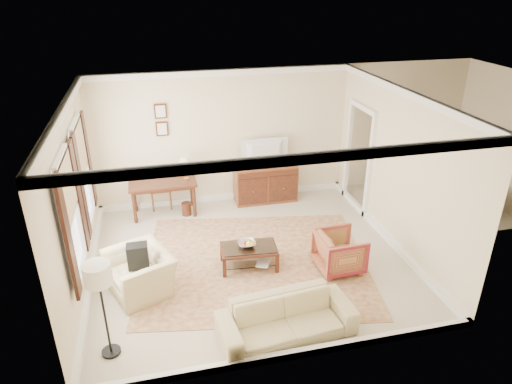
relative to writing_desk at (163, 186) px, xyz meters
name	(u,v)px	position (x,y,z in m)	size (l,w,h in m)	color
room_shell	(248,125)	(1.37, -2.06, 1.83)	(5.51, 5.01, 2.91)	beige
annex_bedroom	(437,190)	(5.86, -0.91, -0.30)	(3.00, 2.70, 2.90)	beige
window_front	(71,216)	(-1.33, -2.76, 0.91)	(0.12, 1.56, 1.80)	#CCB284
window_rear	(83,173)	(-1.33, -1.16, 0.91)	(0.12, 1.56, 1.80)	#CCB284
doorway	(358,160)	(4.08, -0.56, 0.44)	(0.10, 1.12, 2.25)	white
rug	(255,262)	(1.44, -2.24, -0.63)	(3.87, 3.32, 0.01)	maroon
writing_desk	(163,186)	(0.00, 0.00, 0.00)	(1.37, 0.69, 0.75)	#512517
desk_chair	(160,185)	(-0.05, 0.35, -0.11)	(0.45, 0.45, 1.05)	brown
desk_lamp	(186,168)	(0.49, 0.00, 0.36)	(0.32, 0.32, 0.50)	silver
framed_prints	(161,120)	(0.10, 0.41, 1.30)	(0.25, 0.04, 0.68)	#512517
sideboard	(265,183)	(2.24, 0.15, -0.22)	(1.37, 0.53, 0.84)	brown
tv	(266,145)	(2.24, 0.13, 0.69)	(0.98, 0.56, 0.13)	black
coffee_table	(249,252)	(1.31, -2.32, -0.33)	(1.00, 0.63, 0.41)	#512517
fruit_bowl	(247,243)	(1.28, -2.29, -0.18)	(0.42, 0.42, 0.10)	silver
book_a	(235,256)	(1.08, -2.19, -0.48)	(0.28, 0.04, 0.38)	brown
book_b	(257,262)	(1.43, -2.45, -0.48)	(0.28, 0.03, 0.38)	brown
striped_armchair	(340,250)	(2.80, -2.74, -0.26)	(0.74, 0.69, 0.76)	maroon
club_armchair	(139,267)	(-0.51, -2.57, -0.19)	(1.03, 0.67, 0.90)	tan
backpack	(137,253)	(-0.51, -2.57, 0.06)	(0.32, 0.22, 0.40)	black
sofa	(287,313)	(1.46, -4.07, -0.27)	(1.90, 0.56, 0.74)	tan
floor_lamp	(99,281)	(-0.93, -3.87, 0.54)	(0.35, 0.35, 1.42)	black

